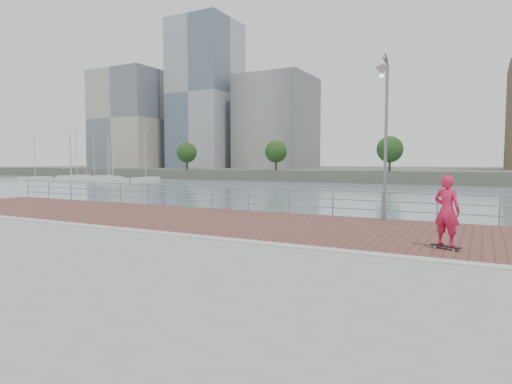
% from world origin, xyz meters
% --- Properties ---
extents(water, '(400.00, 400.00, 0.00)m').
position_xyz_m(water, '(0.00, 0.00, -2.00)').
color(water, slate).
rests_on(water, ground).
extents(seawall, '(40.00, 24.00, 2.00)m').
position_xyz_m(seawall, '(0.00, -5.00, -1.00)').
color(seawall, gray).
rests_on(seawall, ground).
extents(brick_lane, '(40.00, 6.80, 0.02)m').
position_xyz_m(brick_lane, '(0.00, 3.60, 0.01)').
color(brick_lane, brown).
rests_on(brick_lane, seawall).
extents(curb, '(40.00, 0.40, 0.06)m').
position_xyz_m(curb, '(0.00, 0.00, 0.03)').
color(curb, '#B7B5AD').
rests_on(curb, seawall).
extents(far_shore, '(320.00, 95.00, 2.50)m').
position_xyz_m(far_shore, '(0.00, 122.50, -0.75)').
color(far_shore, '#4C5142').
rests_on(far_shore, ground).
extents(guardrail, '(39.06, 0.06, 1.13)m').
position_xyz_m(guardrail, '(0.00, 7.00, 0.69)').
color(guardrail, '#8C9EA8').
rests_on(guardrail, brick_lane).
extents(street_lamp, '(0.44, 1.28, 6.04)m').
position_xyz_m(street_lamp, '(3.27, 6.06, 4.29)').
color(street_lamp, gray).
rests_on(street_lamp, brick_lane).
extents(skateboard, '(0.79, 0.47, 0.09)m').
position_xyz_m(skateboard, '(5.83, 1.62, 0.09)').
color(skateboard, black).
rests_on(skateboard, brick_lane).
extents(skateboarder, '(0.79, 0.66, 1.85)m').
position_xyz_m(skateboarder, '(5.83, 1.62, 1.03)').
color(skateboarder, '#D11B43').
rests_on(skateboarder, skateboard).
extents(marina, '(32.32, 27.80, 11.54)m').
position_xyz_m(marina, '(-79.82, 64.09, -1.48)').
color(marina, silver).
rests_on(marina, water).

